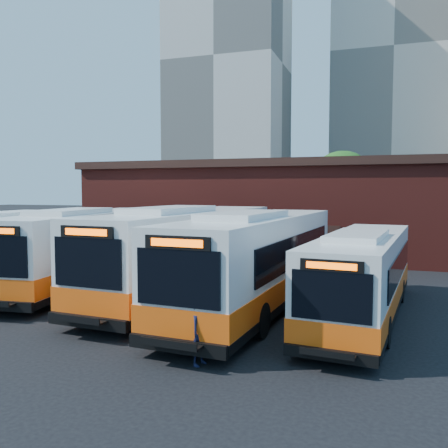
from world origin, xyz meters
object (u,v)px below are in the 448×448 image
(bus_midwest, at_px, (189,254))
(transit_worker, at_px, (200,333))
(bus_mideast, at_px, (259,263))
(bus_east, at_px, (363,278))
(bus_farwest, at_px, (32,248))
(bus_west, at_px, (89,249))

(bus_midwest, relative_size, transit_worker, 8.58)
(bus_mideast, bearing_deg, bus_midwest, 163.27)
(bus_mideast, height_order, bus_east, bus_mideast)
(transit_worker, bearing_deg, bus_farwest, 69.45)
(bus_midwest, relative_size, bus_east, 1.22)
(bus_farwest, height_order, bus_midwest, bus_midwest)
(bus_farwest, xyz_separation_m, transit_worker, (12.18, -8.14, -0.75))
(bus_mideast, bearing_deg, transit_worker, -85.17)
(bus_midwest, height_order, bus_mideast, bus_midwest)
(bus_farwest, relative_size, bus_midwest, 0.91)
(bus_farwest, bearing_deg, bus_midwest, -6.53)
(bus_farwest, bearing_deg, transit_worker, -37.07)
(bus_farwest, relative_size, bus_mideast, 0.94)
(bus_midwest, xyz_separation_m, bus_east, (7.26, -1.61, -0.32))
(bus_east, bearing_deg, bus_west, 176.14)
(bus_west, xyz_separation_m, bus_mideast, (8.79, -1.79, 0.03))
(bus_midwest, height_order, bus_east, bus_midwest)
(bus_west, bearing_deg, bus_east, -15.80)
(bus_midwest, distance_m, bus_mideast, 3.69)
(bus_mideast, xyz_separation_m, transit_worker, (0.10, -6.36, -0.86))
(bus_west, distance_m, transit_worker, 12.08)
(bus_mideast, height_order, transit_worker, bus_mideast)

